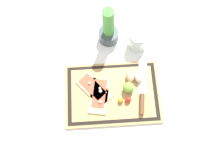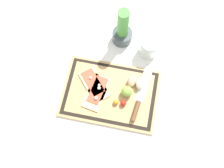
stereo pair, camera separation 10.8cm
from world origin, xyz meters
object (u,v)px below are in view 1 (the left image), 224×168
(knife, at_px, (142,94))
(lime, at_px, (128,87))
(egg_brown, at_px, (130,77))
(sauce_jar, at_px, (138,40))
(cherry_tomato_yellow, at_px, (121,101))
(cherry_tomato_red, at_px, (128,100))
(pizza_slice_far, at_px, (94,88))
(pizza_slice_near, at_px, (99,95))
(herb_pot, at_px, (108,30))
(egg_pink, at_px, (139,77))

(knife, bearing_deg, lime, 153.12)
(egg_brown, relative_size, sauce_jar, 0.59)
(lime, relative_size, cherry_tomato_yellow, 2.12)
(cherry_tomato_red, bearing_deg, cherry_tomato_yellow, -177.79)
(cherry_tomato_red, bearing_deg, pizza_slice_far, 156.29)
(lime, bearing_deg, knife, -26.88)
(egg_brown, bearing_deg, knife, -60.58)
(pizza_slice_near, relative_size, cherry_tomato_red, 6.87)
(herb_pot, bearing_deg, pizza_slice_far, -106.99)
(egg_brown, relative_size, herb_pot, 0.25)
(pizza_slice_far, xyz_separation_m, cherry_tomato_red, (0.16, -0.07, 0.01))
(pizza_slice_near, height_order, sauce_jar, sauce_jar)
(knife, distance_m, herb_pot, 0.36)
(egg_pink, bearing_deg, herb_pot, 118.87)
(egg_brown, bearing_deg, cherry_tomato_red, -99.74)
(cherry_tomato_red, bearing_deg, sauce_jar, 76.22)
(pizza_slice_far, height_order, egg_pink, egg_pink)
(cherry_tomato_yellow, distance_m, sauce_jar, 0.32)
(pizza_slice_near, xyz_separation_m, egg_pink, (0.19, 0.08, 0.01))
(cherry_tomato_red, height_order, herb_pot, herb_pot)
(lime, height_order, herb_pot, herb_pot)
(pizza_slice_near, relative_size, egg_brown, 3.27)
(knife, height_order, egg_pink, egg_pink)
(lime, height_order, cherry_tomato_yellow, lime)
(pizza_slice_far, height_order, knife, pizza_slice_far)
(egg_brown, relative_size, egg_pink, 1.00)
(cherry_tomato_red, distance_m, herb_pot, 0.36)
(pizza_slice_far, distance_m, herb_pot, 0.30)
(herb_pot, bearing_deg, knife, -66.43)
(pizza_slice_near, bearing_deg, lime, 9.29)
(pizza_slice_near, relative_size, lime, 3.60)
(pizza_slice_far, bearing_deg, cherry_tomato_yellow, -29.97)
(egg_pink, height_order, cherry_tomato_yellow, egg_pink)
(pizza_slice_near, height_order, cherry_tomato_red, cherry_tomato_red)
(egg_brown, distance_m, cherry_tomato_yellow, 0.13)
(egg_pink, xyz_separation_m, sauce_jar, (0.01, 0.19, 0.01))
(egg_brown, bearing_deg, sauce_jar, 73.89)
(pizza_slice_far, bearing_deg, cherry_tomato_red, -23.71)
(pizza_slice_near, xyz_separation_m, lime, (0.14, 0.02, 0.02))
(knife, xyz_separation_m, herb_pot, (-0.14, 0.32, 0.06))
(pizza_slice_near, height_order, pizza_slice_far, same)
(pizza_slice_far, xyz_separation_m, herb_pot, (0.08, 0.28, 0.06))
(pizza_slice_near, distance_m, cherry_tomato_yellow, 0.10)
(pizza_slice_far, relative_size, cherry_tomato_yellow, 7.63)
(egg_brown, height_order, lime, lime)
(cherry_tomato_red, height_order, cherry_tomato_yellow, cherry_tomato_red)
(knife, relative_size, egg_pink, 5.21)
(egg_brown, distance_m, egg_pink, 0.04)
(pizza_slice_far, bearing_deg, egg_pink, 10.58)
(knife, relative_size, lime, 5.73)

